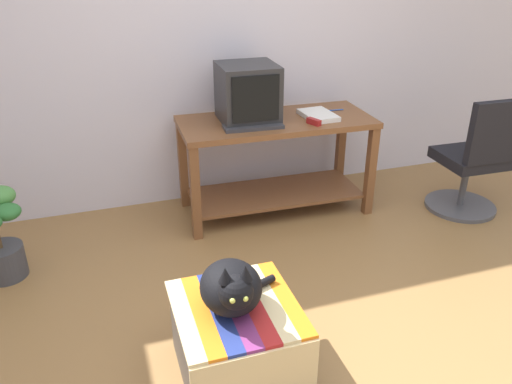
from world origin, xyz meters
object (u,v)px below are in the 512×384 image
(desk, at_px, (276,150))
(keyboard, at_px, (253,126))
(potted_plant, at_px, (2,242))
(cat, at_px, (232,287))
(stapler, at_px, (314,122))
(ottoman_with_blanket, at_px, (237,340))
(office_chair, at_px, (474,164))
(book, at_px, (318,115))
(tv_monitor, at_px, (248,94))

(desk, bearing_deg, keyboard, -147.50)
(desk, xyz_separation_m, potted_plant, (-1.84, -0.30, -0.25))
(cat, relative_size, stapler, 3.60)
(desk, height_order, ottoman_with_blanket, desk)
(office_chair, bearing_deg, book, -20.41)
(desk, relative_size, potted_plant, 2.56)
(desk, relative_size, keyboard, 3.46)
(keyboard, xyz_separation_m, stapler, (0.42, -0.06, 0.01))
(desk, distance_m, potted_plant, 1.88)
(keyboard, xyz_separation_m, potted_plant, (-1.63, -0.17, -0.49))
(desk, height_order, tv_monitor, tv_monitor)
(ottoman_with_blanket, height_order, potted_plant, potted_plant)
(ottoman_with_blanket, bearing_deg, potted_plant, 132.78)
(potted_plant, bearing_deg, keyboard, 6.03)
(stapler, bearing_deg, potted_plant, 161.25)
(cat, height_order, potted_plant, cat)
(tv_monitor, distance_m, potted_plant, 1.81)
(ottoman_with_blanket, xyz_separation_m, potted_plant, (-1.11, 1.20, 0.04))
(desk, height_order, office_chair, office_chair)
(book, height_order, stapler, stapler)
(desk, relative_size, stapler, 12.57)
(keyboard, relative_size, stapler, 3.64)
(keyboard, height_order, ottoman_with_blanket, keyboard)
(stapler, bearing_deg, ottoman_with_blanket, -147.45)
(tv_monitor, height_order, potted_plant, tv_monitor)
(potted_plant, distance_m, office_chair, 3.21)
(ottoman_with_blanket, height_order, cat, cat)
(book, height_order, potted_plant, book)
(stapler, bearing_deg, book, 33.28)
(keyboard, xyz_separation_m, ottoman_with_blanket, (-0.52, -1.37, -0.53))
(desk, height_order, keyboard, keyboard)
(cat, distance_m, potted_plant, 1.65)
(keyboard, height_order, potted_plant, keyboard)
(book, bearing_deg, potted_plant, -176.32)
(office_chair, height_order, stapler, office_chair)
(keyboard, bearing_deg, tv_monitor, 87.83)
(keyboard, relative_size, ottoman_with_blanket, 0.68)
(office_chair, xyz_separation_m, stapler, (-1.15, 0.30, 0.35))
(desk, xyz_separation_m, cat, (-0.75, -1.51, 0.01))
(ottoman_with_blanket, bearing_deg, desk, 63.91)
(potted_plant, bearing_deg, cat, -48.02)
(book, height_order, office_chair, office_chair)
(desk, distance_m, cat, 1.69)
(desk, xyz_separation_m, tv_monitor, (-0.20, 0.04, 0.42))
(stapler, bearing_deg, desk, 115.57)
(book, height_order, cat, book)
(keyboard, distance_m, cat, 1.50)
(book, bearing_deg, tv_monitor, 166.34)
(ottoman_with_blanket, relative_size, stapler, 5.31)
(cat, bearing_deg, ottoman_with_blanket, 32.25)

